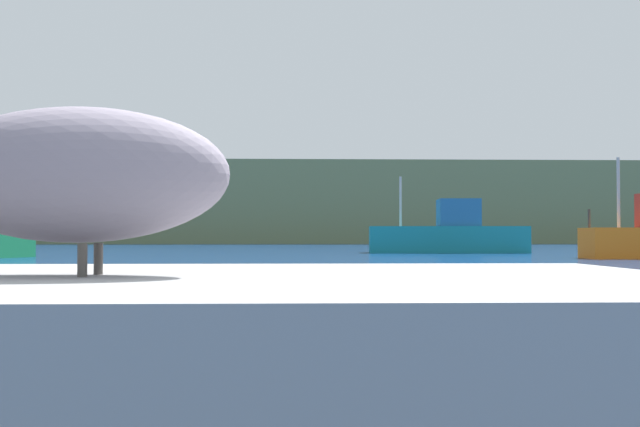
{
  "coord_description": "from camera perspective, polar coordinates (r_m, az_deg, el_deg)",
  "views": [
    {
      "loc": [
        -0.32,
        -2.92,
        0.88
      ],
      "look_at": [
        0.29,
        14.42,
        1.38
      ],
      "focal_mm": 43.02,
      "sensor_mm": 36.0,
      "label": 1
    }
  ],
  "objects": [
    {
      "name": "hillside_backdrop",
      "position": [
        83.26,
        -1.81,
        0.71
      ],
      "size": [
        140.0,
        12.81,
        8.56
      ],
      "primitive_type": "cube",
      "color": "#6B7A51",
      "rests_on": "ground"
    },
    {
      "name": "pelican",
      "position": [
        2.57,
        -17.98,
        3.02
      ],
      "size": [
        1.31,
        0.5,
        0.83
      ],
      "rotation": [
        0.0,
        0.0,
        3.07
      ],
      "color": "slate",
      "rests_on": "pier_dock"
    },
    {
      "name": "fishing_boat_teal",
      "position": [
        39.26,
        9.59,
        -1.57
      ],
      "size": [
        8.01,
        2.98,
        3.87
      ],
      "rotation": [
        0.0,
        0.0,
        3.07
      ],
      "color": "teal",
      "rests_on": "ground"
    },
    {
      "name": "pier_dock",
      "position": [
        2.6,
        -17.83,
        -12.73
      ],
      "size": [
        3.98,
        2.02,
        0.75
      ],
      "primitive_type": "cube",
      "color": "gray",
      "rests_on": "ground"
    }
  ]
}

